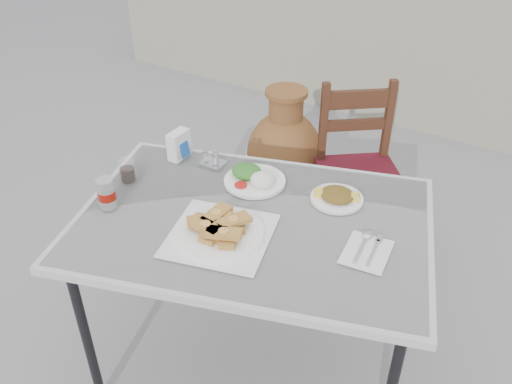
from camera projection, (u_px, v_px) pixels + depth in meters
The scene contains 13 objects.
ground at pixel (277, 346), 2.46m from camera, with size 80.00×80.00×0.00m, color slate.
cafe_table at pixel (253, 230), 2.00m from camera, with size 1.48×1.21×0.78m.
pide_plate at pixel (220, 228), 1.86m from camera, with size 0.42×0.42×0.07m.
salad_rice_plate at pixel (254, 177), 2.15m from camera, with size 0.25×0.25×0.06m.
salad_chopped_plate at pixel (337, 196), 2.05m from camera, with size 0.20×0.20×0.04m.
soda_can at pixel (107, 193), 1.99m from camera, with size 0.07×0.07×0.12m.
cola_glass at pixel (127, 172), 2.15m from camera, with size 0.06×0.06×0.09m.
napkin_holder at pixel (179, 145), 2.29m from camera, with size 0.07×0.10×0.12m.
condiment_caddy at pixel (213, 160), 2.26m from camera, with size 0.10×0.08×0.07m.
cutlery_napkin at pixel (367, 249), 1.82m from camera, with size 0.17×0.21×0.01m.
chair at pixel (358, 171), 2.81m from camera, with size 0.56×0.56×0.91m.
terracotta_urn at pixel (284, 158), 3.13m from camera, with size 0.45×0.45×0.78m.
back_wall at pixel (452, 53), 3.88m from camera, with size 6.00×0.25×1.20m, color gray.
Camera 1 is at (0.78, -1.44, 1.96)m, focal length 38.00 mm.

